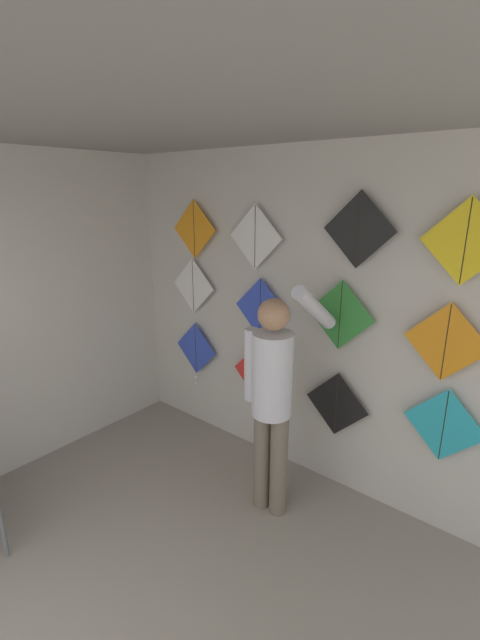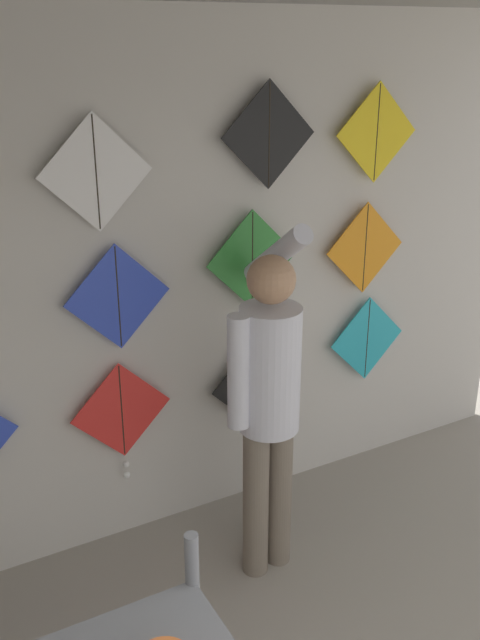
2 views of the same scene
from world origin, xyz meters
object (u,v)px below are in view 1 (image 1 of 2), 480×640
Objects in this scene: kite_2 at (336,404)px; kite_9 at (255,237)px; kite_4 at (193,286)px; kite_6 at (340,315)px; kite_5 at (260,309)px; kite_0 at (196,351)px; kite_7 at (446,342)px; shopkeeper at (273,389)px; kite_1 at (257,376)px; kite_3 at (444,425)px; kite_10 at (359,230)px; kite_11 at (466,242)px; kite_8 at (194,229)px.

kite_9 is (-0.85, 0.00, 1.29)m from kite_2.
kite_4 reaches higher than kite_6.
kite_6 is at bearing 180.00° from kite_2.
kite_5 is 1.00× the size of kite_6.
kite_0 is 1.25× the size of kite_7.
kite_5 reaches higher than kite_2.
shopkeeper reaches higher than kite_1.
kite_9 reaches higher than shopkeeper.
kite_4 is 0.84m from kite_5.
kite_5 reaches higher than kite_3.
kite_4 is (-2.44, 0.00, 0.65)m from kite_3.
kite_2 is 1.00× the size of kite_7.
kite_11 is (0.70, 0.00, -0.03)m from kite_10.
kite_1 is at bearing -179.98° from kite_3.
kite_3 is at bearing 0.00° from kite_6.
kite_4 reaches higher than kite_7.
kite_3 is at bearing 0.02° from kite_1.
kite_1 is 1.28m from kite_9.
kite_8 is at bearing 180.00° from kite_3.
kite_8 is at bearing 0.00° from kite_4.
kite_8 is (-0.78, 0.00, 1.30)m from kite_1.
kite_7 is at bearing 0.00° from kite_2.
shopkeeper is 0.88m from kite_5.
kite_0 is at bearing -179.98° from kite_11.
kite_11 reaches higher than kite_4.
kite_2 is 1.03m from kite_7.
kite_10 is at bearing 0.04° from kite_1.
shopkeeper reaches higher than kite_4.
kite_3 is at bearing 0.00° from kite_11.
kite_4 is at bearing 180.00° from kite_3.
kite_10 is (0.07, 0.00, 1.41)m from kite_2.
shopkeeper is at bearing -119.86° from kite_10.
kite_0 is 1.03m from kite_5.
kite_10 is (0.09, 0.00, 0.65)m from kite_6.
kite_7 is at bearing 0.00° from kite_8.
kite_11 reaches higher than kite_7.
shopkeeper is 1.79m from kite_8.
kite_0 is at bearing 180.00° from kite_1.
kite_8 is at bearing 179.95° from kite_1.
kite_10 reaches higher than kite_11.
shopkeeper is at bearing -150.71° from kite_7.
kite_1 is 1.10m from kite_4.
kite_0 is 1.25× the size of kite_6.
kite_2 is 1.00× the size of kite_5.
kite_9 reaches higher than kite_1.
kite_10 reaches higher than kite_2.
kite_3 reaches higher than kite_0.
kite_10 is (0.86, 0.00, 0.73)m from kite_5.
shopkeeper is at bearing -22.12° from kite_0.
kite_4 is at bearing 180.00° from kite_11.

